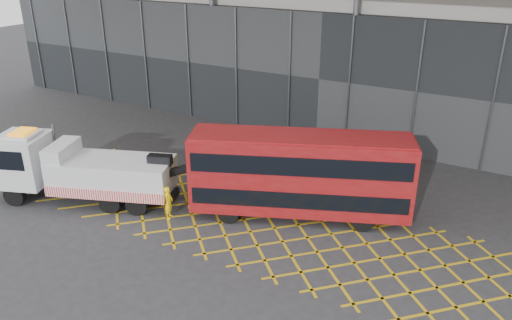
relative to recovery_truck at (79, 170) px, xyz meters
The scene contains 5 objects.
ground_plane 5.54m from the recovery_truck, 25.17° to the left, with size 120.00×120.00×0.00m, color #2B2B2E.
road_markings 10.75m from the recovery_truck, 12.22° to the left, with size 27.96×7.16×0.01m.
recovery_truck is the anchor object (origin of this frame).
bus_towed 10.74m from the recovery_truck, 20.76° to the left, with size 10.01×5.90×4.04m.
worker 4.99m from the recovery_truck, ahead, with size 0.57×0.38×1.57m, color yellow.
Camera 1 is at (13.54, -17.25, 11.68)m, focal length 35.00 mm.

